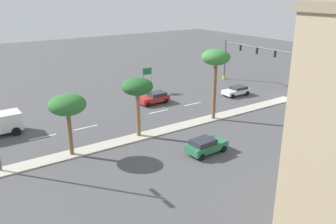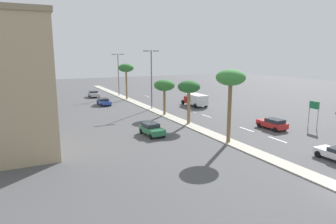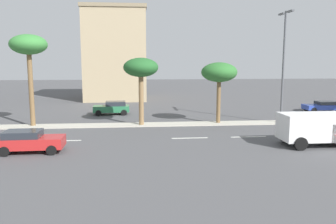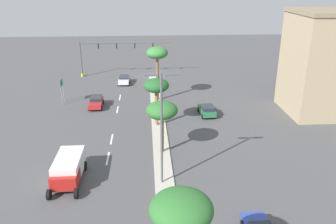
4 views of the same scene
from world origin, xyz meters
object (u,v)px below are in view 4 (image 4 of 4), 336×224
object	(u,v)px
sedan_green_trailing	(207,110)
street_lamp_front	(162,122)
box_truck	(68,169)
commercial_building	(330,63)
sedan_white_center	(124,80)
traffic_signal_gantry	(106,53)
directional_road_sign	(62,86)
palm_tree_trailing	(157,54)
palm_tree_inboard	(156,87)
palm_tree_near	(162,111)
palm_tree_outboard	(181,212)
sedan_red_inboard	(96,102)

from	to	relation	value
sedan_green_trailing	street_lamp_front	bearing A→B (deg)	66.93
street_lamp_front	box_truck	xyz separation A→B (m)	(8.61, -0.88, -4.87)
commercial_building	sedan_white_center	distance (m)	33.22
commercial_building	street_lamp_front	size ratio (longest dim) A/B	1.34
sedan_white_center	traffic_signal_gantry	bearing A→B (deg)	-57.17
directional_road_sign	palm_tree_trailing	xyz separation A→B (m)	(-14.25, -0.40, 4.46)
street_lamp_front	sedan_green_trailing	distance (m)	18.63
sedan_green_trailing	box_truck	size ratio (longest dim) A/B	0.67
commercial_building	box_truck	bearing A→B (deg)	26.43
directional_road_sign	palm_tree_inboard	size ratio (longest dim) A/B	0.60
directional_road_sign	sedan_white_center	distance (m)	13.16
palm_tree_near	palm_tree_outboard	world-z (taller)	palm_tree_outboard
traffic_signal_gantry	commercial_building	world-z (taller)	commercial_building
palm_tree_outboard	street_lamp_front	distance (m)	13.00
traffic_signal_gantry	sedan_red_inboard	xyz separation A→B (m)	(0.03, 17.06, -3.74)
palm_tree_near	palm_tree_outboard	bearing A→B (deg)	90.19
palm_tree_inboard	palm_tree_near	size ratio (longest dim) A/B	1.07
box_truck	sedan_red_inboard	bearing A→B (deg)	-90.01
directional_road_sign	palm_tree_inboard	xyz separation A→B (m)	(-13.77, 9.42, 2.54)
box_truck	palm_tree_near	bearing A→B (deg)	-150.09
sedan_white_center	palm_tree_trailing	bearing A→B (deg)	121.05
traffic_signal_gantry	palm_tree_trailing	distance (m)	17.40
sedan_white_center	sedan_red_inboard	bearing A→B (deg)	73.76
directional_road_sign	sedan_red_inboard	size ratio (longest dim) A/B	0.89
commercial_building	sedan_green_trailing	xyz separation A→B (m)	(16.46, 0.40, -6.18)
directional_road_sign	sedan_green_trailing	world-z (taller)	directional_road_sign
traffic_signal_gantry	sedan_white_center	bearing A→B (deg)	122.83
palm_tree_outboard	sedan_white_center	bearing A→B (deg)	-83.03
sedan_green_trailing	box_truck	world-z (taller)	box_truck
sedan_green_trailing	box_truck	distance (m)	22.03
street_lamp_front	sedan_green_trailing	world-z (taller)	street_lamp_front
palm_tree_outboard	sedan_green_trailing	world-z (taller)	palm_tree_outboard
traffic_signal_gantry	palm_tree_inboard	xyz separation A→B (m)	(-8.56, 24.45, 0.68)
directional_road_sign	sedan_green_trailing	bearing A→B (deg)	163.14
directional_road_sign	palm_tree_trailing	size ratio (longest dim) A/B	0.45
palm_tree_outboard	palm_tree_inboard	bearing A→B (deg)	-89.13
sedan_green_trailing	palm_tree_near	bearing A→B (deg)	57.32
street_lamp_front	sedan_white_center	distance (m)	33.33
directional_road_sign	sedan_green_trailing	size ratio (longest dim) A/B	0.91
palm_tree_near	sedan_red_inboard	distance (m)	17.63
sedan_green_trailing	sedan_red_inboard	distance (m)	16.17
palm_tree_inboard	sedan_green_trailing	bearing A→B (deg)	-155.95
palm_tree_near	street_lamp_front	xyz separation A→B (m)	(0.32, 6.02, 1.33)
directional_road_sign	commercial_building	xyz separation A→B (m)	(-37.24, 5.90, 4.30)
sedan_green_trailing	sedan_white_center	xyz separation A→B (m)	(12.16, -16.05, -0.09)
commercial_building	palm_tree_inboard	size ratio (longest dim) A/B	2.28
traffic_signal_gantry	palm_tree_trailing	bearing A→B (deg)	121.70
street_lamp_front	box_truck	bearing A→B (deg)	-5.86
commercial_building	palm_tree_near	xyz separation A→B (m)	(23.13, 10.80, -2.15)
sedan_white_center	box_truck	bearing A→B (deg)	83.79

